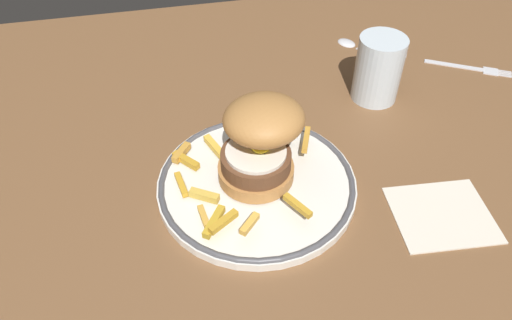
# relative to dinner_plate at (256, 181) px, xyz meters

# --- Properties ---
(ground_plane) EXTENTS (1.34, 1.06, 0.04)m
(ground_plane) POSITION_rel_dinner_plate_xyz_m (0.01, -0.00, -0.03)
(ground_plane) COLOR brown
(dinner_plate) EXTENTS (0.26, 0.26, 0.02)m
(dinner_plate) POSITION_rel_dinner_plate_xyz_m (0.00, 0.00, 0.00)
(dinner_plate) COLOR white
(dinner_plate) RESTS_ON ground_plane
(burger) EXTENTS (0.13, 0.13, 0.11)m
(burger) POSITION_rel_dinner_plate_xyz_m (0.01, 0.01, 0.06)
(burger) COLOR #B77A3E
(burger) RESTS_ON dinner_plate
(fries_pile) EXTENTS (0.19, 0.19, 0.03)m
(fries_pile) POSITION_rel_dinner_plate_xyz_m (-0.04, -0.00, 0.02)
(fries_pile) COLOR yellow
(fries_pile) RESTS_ON dinner_plate
(water_glass) EXTENTS (0.07, 0.07, 0.10)m
(water_glass) POSITION_rel_dinner_plate_xyz_m (0.23, 0.15, 0.04)
(water_glass) COLOR silver
(water_glass) RESTS_ON ground_plane
(fork) EXTENTS (0.13, 0.08, 0.00)m
(fork) POSITION_rel_dinner_plate_xyz_m (0.42, 0.19, -0.01)
(fork) COLOR silver
(fork) RESTS_ON ground_plane
(spoon) EXTENTS (0.08, 0.12, 0.01)m
(spoon) POSITION_rel_dinner_plate_xyz_m (0.25, 0.30, -0.00)
(spoon) COLOR silver
(spoon) RESTS_ON ground_plane
(napkin) EXTENTS (0.13, 0.12, 0.00)m
(napkin) POSITION_rel_dinner_plate_xyz_m (0.22, -0.10, -0.01)
(napkin) COLOR silver
(napkin) RESTS_ON ground_plane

